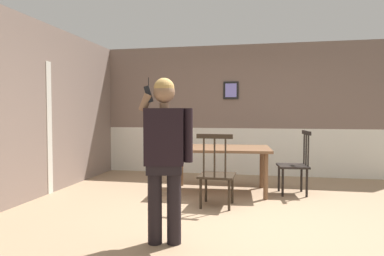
{
  "coord_description": "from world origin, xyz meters",
  "views": [
    {
      "loc": [
        0.27,
        -4.32,
        1.3
      ],
      "look_at": [
        -0.52,
        -0.4,
        1.11
      ],
      "focal_mm": 32.15,
      "sensor_mm": 36.0,
      "label": 1
    }
  ],
  "objects_px": {
    "chair_by_doorway": "(295,164)",
    "dining_table": "(220,152)",
    "chair_near_window": "(217,173)",
    "person_figure": "(165,150)"
  },
  "relations": [
    {
      "from": "chair_by_doorway",
      "to": "dining_table",
      "type": "bearing_deg",
      "value": 87.94
    },
    {
      "from": "dining_table",
      "to": "chair_near_window",
      "type": "bearing_deg",
      "value": -86.16
    },
    {
      "from": "chair_near_window",
      "to": "person_figure",
      "type": "height_order",
      "value": "person_figure"
    },
    {
      "from": "dining_table",
      "to": "chair_by_doorway",
      "type": "distance_m",
      "value": 1.2
    },
    {
      "from": "dining_table",
      "to": "person_figure",
      "type": "height_order",
      "value": "person_figure"
    },
    {
      "from": "dining_table",
      "to": "chair_near_window",
      "type": "height_order",
      "value": "chair_near_window"
    },
    {
      "from": "dining_table",
      "to": "person_figure",
      "type": "relative_size",
      "value": 1.02
    },
    {
      "from": "chair_near_window",
      "to": "person_figure",
      "type": "distance_m",
      "value": 1.52
    },
    {
      "from": "chair_by_doorway",
      "to": "person_figure",
      "type": "xyz_separation_m",
      "value": [
        -1.45,
        -2.39,
        0.45
      ]
    },
    {
      "from": "person_figure",
      "to": "chair_near_window",
      "type": "bearing_deg",
      "value": -113.9
    }
  ]
}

